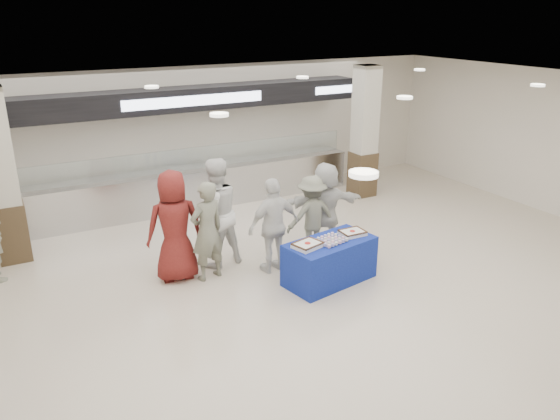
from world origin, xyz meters
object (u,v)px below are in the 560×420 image
soldier_b (312,215)px  sheet_cake_right (352,232)px  display_table (330,261)px  civilian_white (325,206)px  cupcake_tray (331,240)px  civilian_maroon (174,226)px  chef_tall (215,213)px  soldier_a (207,231)px  chef_short (274,225)px  sheet_cake_left (308,245)px

soldier_b → sheet_cake_right: bearing=99.8°
display_table → civilian_white: 1.53m
cupcake_tray → civilian_maroon: 2.64m
display_table → sheet_cake_right: 0.64m
display_table → sheet_cake_right: bearing=-4.7°
sheet_cake_right → chef_tall: (-1.93, 1.51, 0.21)m
cupcake_tray → soldier_a: bearing=146.8°
sheet_cake_right → chef_short: bearing=144.8°
chef_short → soldier_b: chef_short is taller
chef_short → civilian_white: bearing=-167.4°
civilian_maroon → chef_tall: size_ratio=0.97×
chef_tall → soldier_b: bearing=158.5°
civilian_maroon → soldier_b: bearing=-178.7°
sheet_cake_right → soldier_b: bearing=98.0°
sheet_cake_left → cupcake_tray: bearing=-0.4°
display_table → soldier_b: soldier_b is taller
display_table → sheet_cake_right: sheet_cake_right is taller
chef_tall → chef_short: chef_tall is taller
chef_short → civilian_white: 1.41m
chef_short → chef_tall: bearing=-47.0°
sheet_cake_right → soldier_a: bearing=154.9°
display_table → soldier_a: (-1.77, 1.10, 0.50)m
chef_tall → chef_short: (0.81, -0.72, -0.14)m
cupcake_tray → soldier_a: size_ratio=0.27×
cupcake_tray → sheet_cake_left: bearing=179.6°
soldier_a → chef_tall: size_ratio=0.88×
sheet_cake_right → soldier_a: soldier_a is taller
sheet_cake_left → display_table: bearing=4.9°
cupcake_tray → chef_tall: size_ratio=0.24×
sheet_cake_left → civilian_maroon: bearing=142.0°
display_table → cupcake_tray: bearing=-125.3°
sheet_cake_left → chef_short: 0.89m
soldier_b → chef_short: bearing=19.4°
sheet_cake_left → cupcake_tray: sheet_cake_left is taller
cupcake_tray → civilian_white: civilian_white is taller
cupcake_tray → civilian_maroon: bearing=148.0°
display_table → soldier_a: soldier_a is taller
civilian_maroon → chef_short: 1.71m
sheet_cake_left → cupcake_tray: (0.45, -0.00, -0.01)m
sheet_cake_right → civilian_white: size_ratio=0.25×
chef_tall → cupcake_tray: bearing=123.2°
sheet_cake_left → soldier_b: size_ratio=0.34×
civilian_maroon → soldier_a: bearing=158.6°
sheet_cake_left → civilian_white: (1.19, 1.31, 0.06)m
sheet_cake_right → cupcake_tray: (-0.51, -0.09, -0.01)m
sheet_cake_left → soldier_b: bearing=55.7°
sheet_cake_right → soldier_b: size_ratio=0.28×
display_table → chef_short: chef_short is taller
display_table → soldier_b: 1.25m
sheet_cake_right → display_table: bearing=-174.7°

